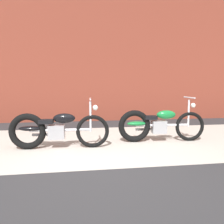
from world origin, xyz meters
name	(u,v)px	position (x,y,z in m)	size (l,w,h in m)	color
ground_plane	(99,170)	(0.00, 0.00, 0.00)	(80.00, 80.00, 0.00)	#2D2D30
sidewalk_slab	(91,142)	(0.00, 1.75, 0.00)	(36.00, 3.50, 0.01)	#B2ADA3
brick_building_wall	(85,51)	(0.00, 5.20, 2.55)	(36.00, 0.50, 5.11)	brown
motorcycle_black	(53,129)	(-0.81, 1.34, 0.40)	(2.01, 0.58, 1.03)	black
motorcycle_green	(156,124)	(1.46, 1.59, 0.40)	(2.01, 0.58, 1.03)	black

